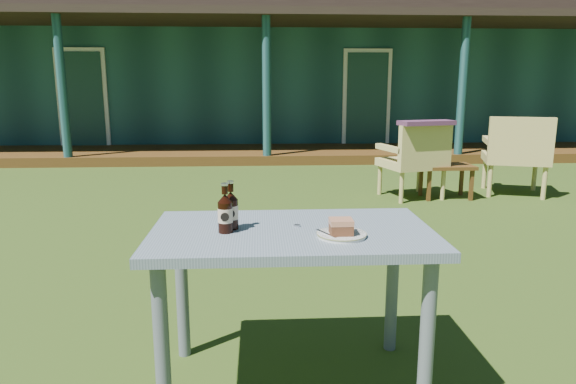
{
  "coord_description": "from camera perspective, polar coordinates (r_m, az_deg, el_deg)",
  "views": [
    {
      "loc": [
        -0.14,
        -3.7,
        1.33
      ],
      "look_at": [
        0.0,
        -1.3,
        0.82
      ],
      "focal_mm": 32.0,
      "sensor_mm": 36.0,
      "label": 1
    }
  ],
  "objects": [
    {
      "name": "cafe_table",
      "position": [
        2.22,
        0.44,
        -6.68
      ],
      "size": [
        1.2,
        0.7,
        0.72
      ],
      "color": "slate",
      "rests_on": "ground"
    },
    {
      "name": "cola_bottle_near",
      "position": [
        2.19,
        -6.36,
        -1.99
      ],
      "size": [
        0.06,
        0.06,
        0.21
      ],
      "color": "black",
      "rests_on": "cafe_table"
    },
    {
      "name": "pavilion",
      "position": [
        13.1,
        -2.74,
        13.12
      ],
      "size": [
        15.8,
        8.3,
        3.45
      ],
      "color": "#1A4244",
      "rests_on": "ground"
    },
    {
      "name": "plate",
      "position": [
        2.1,
        5.97,
        -4.73
      ],
      "size": [
        0.2,
        0.2,
        0.01
      ],
      "color": "silver",
      "rests_on": "cafe_table"
    },
    {
      "name": "armchair_right",
      "position": [
        6.75,
        24.07,
        4.15
      ],
      "size": [
        0.87,
        0.85,
        0.96
      ],
      "color": "tan",
      "rests_on": "ground"
    },
    {
      "name": "cola_bottle_far",
      "position": [
        2.14,
        -6.99,
        -2.32
      ],
      "size": [
        0.06,
        0.06,
        0.21
      ],
      "color": "black",
      "rests_on": "cafe_table"
    },
    {
      "name": "fork",
      "position": [
        2.08,
        4.25,
        -4.64
      ],
      "size": [
        0.07,
        0.13,
        0.0
      ],
      "primitive_type": "cube",
      "rotation": [
        0.0,
        0.0,
        0.47
      ],
      "color": "silver",
      "rests_on": "plate"
    },
    {
      "name": "floral_throw",
      "position": [
        5.97,
        15.15,
        7.44
      ],
      "size": [
        0.67,
        0.38,
        0.05
      ],
      "primitive_type": "cube",
      "rotation": [
        0.0,
        0.0,
        3.41
      ],
      "color": "#562C4B",
      "rests_on": "armchair_left"
    },
    {
      "name": "armchair_left",
      "position": [
        6.16,
        14.04,
        3.78
      ],
      "size": [
        0.79,
        0.76,
        0.88
      ],
      "color": "tan",
      "rests_on": "ground"
    },
    {
      "name": "side_table",
      "position": [
        6.32,
        17.2,
        2.39
      ],
      "size": [
        0.6,
        0.4,
        0.4
      ],
      "color": "#4D3012",
      "rests_on": "ground"
    },
    {
      "name": "bottle_cap",
      "position": [
        2.24,
        1.01,
        -3.76
      ],
      "size": [
        0.03,
        0.03,
        0.01
      ],
      "primitive_type": "cylinder",
      "color": "silver",
      "rests_on": "cafe_table"
    },
    {
      "name": "cake_slice",
      "position": [
        2.08,
        5.92,
        -3.83
      ],
      "size": [
        0.09,
        0.09,
        0.06
      ],
      "color": "#552F1B",
      "rests_on": "plate"
    },
    {
      "name": "ground",
      "position": [
        3.94,
        -1.09,
        -7.8
      ],
      "size": [
        80.0,
        80.0,
        0.0
      ],
      "primitive_type": "plane",
      "color": "#334916"
    }
  ]
}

